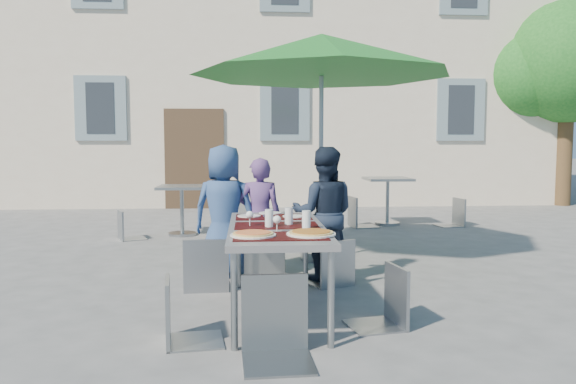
{
  "coord_description": "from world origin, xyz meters",
  "views": [
    {
      "loc": [
        -0.84,
        -5.04,
        1.45
      ],
      "look_at": [
        -0.43,
        0.57,
        0.96
      ],
      "focal_mm": 35.0,
      "sensor_mm": 36.0,
      "label": 1
    }
  ],
  "objects": [
    {
      "name": "bg_chair_r_1",
      "position": [
        2.76,
        4.46,
        0.54
      ],
      "size": [
        0.48,
        0.47,
        0.92
      ],
      "color": "gray",
      "rests_on": "ground"
    },
    {
      "name": "building",
      "position": [
        -0.0,
        11.5,
        4.85
      ],
      "size": [
        13.6,
        8.2,
        11.1
      ],
      "color": "beige",
      "rests_on": "ground"
    },
    {
      "name": "pizza_near_right",
      "position": [
        -0.36,
        -0.85,
        0.77
      ],
      "size": [
        0.38,
        0.38,
        0.03
      ],
      "color": "white",
      "rests_on": "dining_table"
    },
    {
      "name": "place_settings",
      "position": [
        -0.61,
        0.3,
        0.76
      ],
      "size": [
        0.69,
        0.48,
        0.01
      ],
      "color": "white",
      "rests_on": "dining_table"
    },
    {
      "name": "glassware",
      "position": [
        -0.54,
        -0.43,
        0.83
      ],
      "size": [
        0.53,
        0.45,
        0.15
      ],
      "color": "silver",
      "rests_on": "dining_table"
    },
    {
      "name": "chair_3",
      "position": [
        -1.32,
        -1.03,
        0.53
      ],
      "size": [
        0.45,
        0.45,
        0.91
      ],
      "color": "gray",
      "rests_on": "ground"
    },
    {
      "name": "child_2",
      "position": [
        -0.03,
        0.8,
        0.71
      ],
      "size": [
        0.74,
        0.5,
        1.41
      ],
      "primitive_type": "imported",
      "rotation": [
        0.0,
        0.0,
        2.99
      ],
      "color": "#172032",
      "rests_on": "ground"
    },
    {
      "name": "dining_table",
      "position": [
        -0.59,
        -0.33,
        0.7
      ],
      "size": [
        0.8,
        1.85,
        0.76
      ],
      "color": "#47464C",
      "rests_on": "ground"
    },
    {
      "name": "cafe_table_1",
      "position": [
        1.65,
        4.72,
        0.61
      ],
      "size": [
        0.78,
        0.78,
        0.84
      ],
      "color": "#9B9EA2",
      "rests_on": "ground"
    },
    {
      "name": "child_0",
      "position": [
        -1.09,
        1.05,
        0.72
      ],
      "size": [
        0.79,
        0.61,
        1.43
      ],
      "primitive_type": "imported",
      "rotation": [
        0.0,
        0.0,
        2.9
      ],
      "color": "navy",
      "rests_on": "ground"
    },
    {
      "name": "chair_1",
      "position": [
        -0.65,
        0.77,
        0.56
      ],
      "size": [
        0.49,
        0.49,
        0.96
      ],
      "color": "gray",
      "rests_on": "ground"
    },
    {
      "name": "chair_4",
      "position": [
        0.25,
        -0.75,
        0.53
      ],
      "size": [
        0.47,
        0.47,
        0.91
      ],
      "color": "gray",
      "rests_on": "ground"
    },
    {
      "name": "chair_5",
      "position": [
        -0.65,
        -1.35,
        0.62
      ],
      "size": [
        0.48,
        0.49,
        1.04
      ],
      "color": "gray",
      "rests_on": "ground"
    },
    {
      "name": "ground",
      "position": [
        0.0,
        0.0,
        0.0
      ],
      "size": [
        90.0,
        90.0,
        0.0
      ],
      "primitive_type": "plane",
      "color": "#504F52",
      "rests_on": "ground"
    },
    {
      "name": "bg_chair_r_0",
      "position": [
        -0.97,
        3.82,
        0.61
      ],
      "size": [
        0.61,
        0.6,
        1.03
      ],
      "color": "#90969B",
      "rests_on": "ground"
    },
    {
      "name": "cafe_table_0",
      "position": [
        -1.86,
        3.81,
        0.55
      ],
      "size": [
        0.73,
        0.73,
        0.78
      ],
      "color": "#9B9EA2",
      "rests_on": "ground"
    },
    {
      "name": "pizza_near_left",
      "position": [
        -0.8,
        -0.87,
        0.77
      ],
      "size": [
        0.35,
        0.35,
        0.03
      ],
      "color": "white",
      "rests_on": "dining_table"
    },
    {
      "name": "child_1",
      "position": [
        -0.7,
        0.99,
        0.65
      ],
      "size": [
        0.5,
        0.36,
        1.29
      ],
      "primitive_type": "imported",
      "rotation": [
        0.0,
        0.0,
        3.04
      ],
      "color": "#553873",
      "rests_on": "ground"
    },
    {
      "name": "bg_chair_l_1",
      "position": [
        1.07,
        4.47,
        0.59
      ],
      "size": [
        0.51,
        0.5,
        1.0
      ],
      "color": "gray",
      "rests_on": "ground"
    },
    {
      "name": "chair_2",
      "position": [
        0.02,
        0.52,
        0.53
      ],
      "size": [
        0.53,
        0.53,
        0.91
      ],
      "color": "gray",
      "rests_on": "ground"
    },
    {
      "name": "patio_umbrella",
      "position": [
        0.07,
        1.83,
        2.5
      ],
      "size": [
        3.2,
        3.2,
        2.77
      ],
      "color": "#9B9EA2",
      "rests_on": "ground"
    },
    {
      "name": "chair_0",
      "position": [
        -1.25,
        0.44,
        0.58
      ],
      "size": [
        0.46,
        0.47,
        0.99
      ],
      "color": "gray",
      "rests_on": "ground"
    },
    {
      "name": "bg_chair_l_0",
      "position": [
        -2.65,
        3.46,
        0.48
      ],
      "size": [
        0.49,
        0.49,
        0.84
      ],
      "color": "#94999F",
      "rests_on": "ground"
    },
    {
      "name": "tree",
      "position": [
        6.55,
        7.54,
        3.25
      ],
      "size": [
        3.6,
        3.0,
        4.7
      ],
      "color": "#4F3921",
      "rests_on": "ground"
    }
  ]
}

